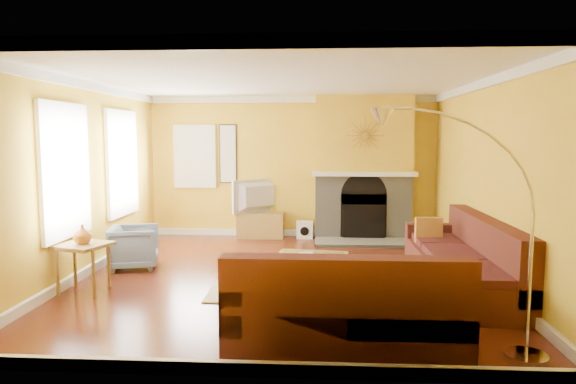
# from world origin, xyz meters

# --- Properties ---
(floor) EXTENTS (5.50, 6.00, 0.02)m
(floor) POSITION_xyz_m (0.00, 0.00, -0.01)
(floor) COLOR maroon
(floor) RESTS_ON ground
(ceiling) EXTENTS (5.50, 6.00, 0.02)m
(ceiling) POSITION_xyz_m (0.00, 0.00, 2.71)
(ceiling) COLOR white
(ceiling) RESTS_ON ground
(wall_back) EXTENTS (5.50, 0.02, 2.70)m
(wall_back) POSITION_xyz_m (0.00, 3.01, 1.35)
(wall_back) COLOR gold
(wall_back) RESTS_ON ground
(wall_front) EXTENTS (5.50, 0.02, 2.70)m
(wall_front) POSITION_xyz_m (0.00, -3.01, 1.35)
(wall_front) COLOR gold
(wall_front) RESTS_ON ground
(wall_left) EXTENTS (0.02, 6.00, 2.70)m
(wall_left) POSITION_xyz_m (-2.76, 0.00, 1.35)
(wall_left) COLOR gold
(wall_left) RESTS_ON ground
(wall_right) EXTENTS (0.02, 6.00, 2.70)m
(wall_right) POSITION_xyz_m (2.76, 0.00, 1.35)
(wall_right) COLOR gold
(wall_right) RESTS_ON ground
(baseboard) EXTENTS (5.50, 6.00, 0.12)m
(baseboard) POSITION_xyz_m (0.00, 0.00, 0.06)
(baseboard) COLOR white
(baseboard) RESTS_ON floor
(crown_molding) EXTENTS (5.50, 6.00, 0.12)m
(crown_molding) POSITION_xyz_m (0.00, 0.00, 2.64)
(crown_molding) COLOR white
(crown_molding) RESTS_ON ceiling
(window_left_near) EXTENTS (0.06, 1.22, 1.72)m
(window_left_near) POSITION_xyz_m (-2.72, 1.30, 1.50)
(window_left_near) COLOR white
(window_left_near) RESTS_ON wall_left
(window_left_far) EXTENTS (0.06, 1.22, 1.72)m
(window_left_far) POSITION_xyz_m (-2.72, -0.60, 1.50)
(window_left_far) COLOR white
(window_left_far) RESTS_ON wall_left
(window_back) EXTENTS (0.82, 0.06, 1.22)m
(window_back) POSITION_xyz_m (-1.90, 2.96, 1.55)
(window_back) COLOR white
(window_back) RESTS_ON wall_back
(wall_art) EXTENTS (0.34, 0.04, 1.14)m
(wall_art) POSITION_xyz_m (-1.25, 2.97, 1.60)
(wall_art) COLOR white
(wall_art) RESTS_ON wall_back
(fireplace) EXTENTS (1.80, 0.40, 2.70)m
(fireplace) POSITION_xyz_m (1.35, 2.80, 1.35)
(fireplace) COLOR gray
(fireplace) RESTS_ON floor
(mantel) EXTENTS (1.92, 0.22, 0.08)m
(mantel) POSITION_xyz_m (1.35, 2.56, 1.25)
(mantel) COLOR white
(mantel) RESTS_ON fireplace
(hearth) EXTENTS (1.80, 0.70, 0.06)m
(hearth) POSITION_xyz_m (1.35, 2.25, 0.03)
(hearth) COLOR gray
(hearth) RESTS_ON floor
(sunburst) EXTENTS (0.70, 0.04, 0.70)m
(sunburst) POSITION_xyz_m (1.35, 2.57, 1.95)
(sunburst) COLOR olive
(sunburst) RESTS_ON fireplace
(rug) EXTENTS (2.40, 1.80, 0.02)m
(rug) POSITION_xyz_m (0.35, -0.30, 0.01)
(rug) COLOR beige
(rug) RESTS_ON floor
(sectional_sofa) EXTENTS (3.10, 3.70, 0.90)m
(sectional_sofa) POSITION_xyz_m (1.20, -0.85, 0.45)
(sectional_sofa) COLOR #54221B
(sectional_sofa) RESTS_ON floor
(coffee_table) EXTENTS (1.04, 1.04, 0.37)m
(coffee_table) POSITION_xyz_m (0.40, -0.35, 0.18)
(coffee_table) COLOR white
(coffee_table) RESTS_ON floor
(media_console) EXTENTS (0.88, 0.40, 0.49)m
(media_console) POSITION_xyz_m (-0.60, 2.75, 0.24)
(media_console) COLOR olive
(media_console) RESTS_ON floor
(tv) EXTENTS (0.92, 0.83, 0.63)m
(tv) POSITION_xyz_m (-0.60, 2.75, 0.80)
(tv) COLOR black
(tv) RESTS_ON media_console
(subwoofer) EXTENTS (0.31, 0.31, 0.31)m
(subwoofer) POSITION_xyz_m (0.25, 2.78, 0.16)
(subwoofer) COLOR white
(subwoofer) RESTS_ON floor
(armchair) EXTENTS (0.83, 0.82, 0.63)m
(armchair) POSITION_xyz_m (-2.20, 0.35, 0.31)
(armchair) COLOR slate
(armchair) RESTS_ON floor
(side_table) EXTENTS (0.71, 0.71, 0.62)m
(side_table) POSITION_xyz_m (-2.40, -0.85, 0.31)
(side_table) COLOR olive
(side_table) RESTS_ON floor
(vase) EXTENTS (0.23, 0.23, 0.24)m
(vase) POSITION_xyz_m (-2.40, -0.85, 0.73)
(vase) COLOR #C6731D
(vase) RESTS_ON side_table
(book) EXTENTS (0.21, 0.26, 0.02)m
(book) POSITION_xyz_m (0.26, -0.26, 0.38)
(book) COLOR white
(book) RESTS_ON coffee_table
(arc_lamp) EXTENTS (1.37, 0.36, 2.16)m
(arc_lamp) POSITION_xyz_m (1.71, -2.55, 1.08)
(arc_lamp) COLOR silver
(arc_lamp) RESTS_ON floor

